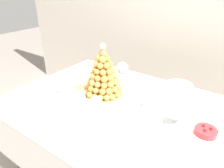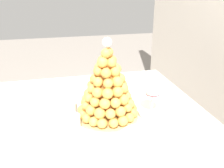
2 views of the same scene
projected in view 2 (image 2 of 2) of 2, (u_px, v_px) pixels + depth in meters
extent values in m
cylinder|color=brown|center=(22.00, 147.00, 1.53)|extent=(0.04, 0.04, 0.78)
cylinder|color=brown|center=(145.00, 130.00, 1.71)|extent=(0.04, 0.04, 0.78)
cube|color=brown|center=(112.00, 162.00, 0.82)|extent=(1.56, 0.94, 0.02)
cube|color=white|center=(112.00, 160.00, 0.81)|extent=(1.62, 1.00, 0.00)
cube|color=white|center=(84.00, 101.00, 1.61)|extent=(0.01, 1.00, 0.34)
cube|color=white|center=(96.00, 118.00, 1.05)|extent=(0.54, 0.38, 0.01)
cube|color=white|center=(50.00, 121.00, 1.01)|extent=(0.54, 0.01, 0.02)
cube|color=white|center=(137.00, 111.00, 1.09)|extent=(0.54, 0.01, 0.02)
cube|color=white|center=(87.00, 91.00, 1.29)|extent=(0.01, 0.38, 0.02)
cube|color=white|center=(110.00, 156.00, 0.80)|extent=(0.01, 0.38, 0.02)
cylinder|color=white|center=(96.00, 118.00, 1.05)|extent=(0.35, 0.35, 0.00)
cylinder|color=tan|center=(108.00, 115.00, 1.06)|extent=(0.27, 0.27, 0.01)
cone|color=#BD7C38|center=(107.00, 83.00, 1.00)|extent=(0.18, 0.18, 0.29)
sphere|color=gold|center=(114.00, 123.00, 0.95)|extent=(0.04, 0.04, 0.04)
sphere|color=gold|center=(123.00, 121.00, 0.97)|extent=(0.04, 0.04, 0.04)
sphere|color=gold|center=(129.00, 118.00, 0.99)|extent=(0.04, 0.04, 0.04)
sphere|color=gold|center=(132.00, 113.00, 1.03)|extent=(0.04, 0.04, 0.04)
sphere|color=gold|center=(132.00, 109.00, 1.06)|extent=(0.05, 0.05, 0.05)
sphere|color=gold|center=(129.00, 104.00, 1.10)|extent=(0.05, 0.05, 0.05)
sphere|color=gold|center=(123.00, 101.00, 1.13)|extent=(0.04, 0.04, 0.04)
sphere|color=gold|center=(115.00, 100.00, 1.14)|extent=(0.04, 0.04, 0.04)
sphere|color=gold|center=(107.00, 99.00, 1.15)|extent=(0.04, 0.04, 0.04)
sphere|color=gold|center=(99.00, 100.00, 1.14)|extent=(0.04, 0.04, 0.04)
sphere|color=gold|center=(91.00, 102.00, 1.12)|extent=(0.05, 0.05, 0.05)
sphere|color=gold|center=(86.00, 106.00, 1.09)|extent=(0.04, 0.04, 0.04)
sphere|color=gold|center=(83.00, 109.00, 1.05)|extent=(0.04, 0.04, 0.04)
sphere|color=gold|center=(83.00, 114.00, 1.02)|extent=(0.04, 0.04, 0.04)
sphere|color=gold|center=(87.00, 118.00, 0.98)|extent=(0.04, 0.04, 0.04)
sphere|color=gold|center=(94.00, 122.00, 0.96)|extent=(0.04, 0.04, 0.04)
sphere|color=gold|center=(103.00, 123.00, 0.95)|extent=(0.04, 0.04, 0.04)
sphere|color=gold|center=(120.00, 111.00, 0.96)|extent=(0.04, 0.04, 0.04)
sphere|color=gold|center=(127.00, 108.00, 0.99)|extent=(0.04, 0.04, 0.04)
sphere|color=gold|center=(130.00, 104.00, 1.03)|extent=(0.04, 0.04, 0.04)
sphere|color=gold|center=(128.00, 99.00, 1.07)|extent=(0.04, 0.04, 0.04)
sphere|color=gold|center=(122.00, 96.00, 1.10)|extent=(0.04, 0.04, 0.04)
sphere|color=gold|center=(114.00, 94.00, 1.12)|extent=(0.04, 0.04, 0.04)
sphere|color=gold|center=(105.00, 93.00, 1.12)|extent=(0.05, 0.05, 0.05)
sphere|color=gold|center=(96.00, 95.00, 1.11)|extent=(0.04, 0.04, 0.04)
sphere|color=gold|center=(89.00, 98.00, 1.08)|extent=(0.04, 0.04, 0.04)
sphere|color=gold|center=(86.00, 102.00, 1.04)|extent=(0.04, 0.04, 0.04)
sphere|color=gold|center=(86.00, 106.00, 1.00)|extent=(0.04, 0.04, 0.04)
sphere|color=gold|center=(91.00, 110.00, 0.97)|extent=(0.04, 0.04, 0.04)
sphere|color=gold|center=(100.00, 113.00, 0.95)|extent=(0.05, 0.05, 0.05)
sphere|color=gold|center=(110.00, 114.00, 0.95)|extent=(0.04, 0.04, 0.04)
sphere|color=gold|center=(123.00, 100.00, 0.98)|extent=(0.05, 0.05, 0.05)
sphere|color=gold|center=(127.00, 95.00, 1.01)|extent=(0.04, 0.04, 0.04)
sphere|color=gold|center=(125.00, 91.00, 1.05)|extent=(0.04, 0.04, 0.04)
sphere|color=gold|center=(118.00, 89.00, 1.08)|extent=(0.04, 0.04, 0.04)
sphere|color=gold|center=(110.00, 87.00, 1.09)|extent=(0.04, 0.04, 0.04)
sphere|color=gold|center=(101.00, 88.00, 1.09)|extent=(0.04, 0.04, 0.04)
sphere|color=gold|center=(93.00, 90.00, 1.07)|extent=(0.04, 0.04, 0.04)
sphere|color=gold|center=(89.00, 94.00, 1.03)|extent=(0.05, 0.05, 0.05)
sphere|color=gold|center=(89.00, 98.00, 0.99)|extent=(0.04, 0.04, 0.04)
sphere|color=gold|center=(95.00, 102.00, 0.96)|extent=(0.04, 0.04, 0.04)
sphere|color=gold|center=(105.00, 104.00, 0.95)|extent=(0.04, 0.04, 0.04)
sphere|color=gold|center=(115.00, 103.00, 0.95)|extent=(0.04, 0.04, 0.04)
sphere|color=gold|center=(123.00, 88.00, 0.99)|extent=(0.05, 0.05, 0.05)
sphere|color=gold|center=(122.00, 85.00, 1.03)|extent=(0.04, 0.04, 0.04)
sphere|color=gold|center=(116.00, 82.00, 1.06)|extent=(0.04, 0.04, 0.04)
sphere|color=gold|center=(107.00, 81.00, 1.07)|extent=(0.04, 0.04, 0.04)
sphere|color=gold|center=(98.00, 82.00, 1.06)|extent=(0.04, 0.04, 0.04)
sphere|color=gold|center=(92.00, 85.00, 1.02)|extent=(0.05, 0.05, 0.05)
sphere|color=gold|center=(92.00, 89.00, 0.99)|extent=(0.04, 0.04, 0.04)
sphere|color=gold|center=(98.00, 93.00, 0.96)|extent=(0.04, 0.04, 0.04)
sphere|color=gold|center=(108.00, 94.00, 0.95)|extent=(0.04, 0.04, 0.04)
sphere|color=gold|center=(117.00, 92.00, 0.96)|extent=(0.04, 0.04, 0.04)
sphere|color=gold|center=(120.00, 79.00, 1.00)|extent=(0.05, 0.05, 0.05)
sphere|color=gold|center=(116.00, 75.00, 1.03)|extent=(0.05, 0.05, 0.05)
sphere|color=gold|center=(107.00, 74.00, 1.04)|extent=(0.04, 0.04, 0.04)
sphere|color=gold|center=(98.00, 76.00, 1.03)|extent=(0.04, 0.04, 0.04)
sphere|color=gold|center=(94.00, 79.00, 0.99)|extent=(0.04, 0.04, 0.04)
sphere|color=gold|center=(98.00, 82.00, 0.96)|extent=(0.04, 0.04, 0.04)
sphere|color=gold|center=(108.00, 83.00, 0.94)|extent=(0.04, 0.04, 0.04)
sphere|color=gold|center=(117.00, 82.00, 0.96)|extent=(0.05, 0.05, 0.05)
sphere|color=gold|center=(116.00, 69.00, 0.99)|extent=(0.04, 0.04, 0.04)
sphere|color=gold|center=(108.00, 67.00, 1.01)|extent=(0.04, 0.04, 0.04)
sphere|color=gold|center=(100.00, 68.00, 1.00)|extent=(0.05, 0.05, 0.05)
sphere|color=gold|center=(98.00, 71.00, 0.96)|extent=(0.04, 0.04, 0.04)
sphere|color=gold|center=(106.00, 73.00, 0.94)|extent=(0.04, 0.04, 0.04)
sphere|color=gold|center=(115.00, 72.00, 0.96)|extent=(0.04, 0.04, 0.04)
sphere|color=gold|center=(112.00, 60.00, 0.98)|extent=(0.04, 0.04, 0.04)
sphere|color=gold|center=(103.00, 60.00, 0.98)|extent=(0.04, 0.04, 0.04)
sphere|color=gold|center=(102.00, 62.00, 0.95)|extent=(0.05, 0.05, 0.05)
sphere|color=gold|center=(112.00, 63.00, 0.95)|extent=(0.04, 0.04, 0.04)
sphere|color=gold|center=(108.00, 52.00, 0.96)|extent=(0.04, 0.04, 0.04)
sphere|color=gold|center=(106.00, 53.00, 0.94)|extent=(0.04, 0.04, 0.04)
sphere|color=white|center=(107.00, 42.00, 0.93)|extent=(0.04, 0.04, 0.04)
cylinder|color=silver|center=(66.00, 94.00, 1.20)|extent=(0.06, 0.06, 0.06)
cylinder|color=gold|center=(66.00, 97.00, 1.21)|extent=(0.06, 0.06, 0.02)
cylinder|color=#EAC166|center=(66.00, 93.00, 1.20)|extent=(0.06, 0.06, 0.02)
sphere|color=brown|center=(66.00, 91.00, 1.20)|extent=(0.02, 0.02, 0.02)
cylinder|color=silver|center=(70.00, 108.00, 1.07)|extent=(0.06, 0.06, 0.06)
cylinder|color=gold|center=(70.00, 111.00, 1.08)|extent=(0.06, 0.06, 0.02)
cylinder|color=#EAC166|center=(70.00, 107.00, 1.07)|extent=(0.06, 0.06, 0.02)
sphere|color=brown|center=(71.00, 104.00, 1.07)|extent=(0.02, 0.02, 0.02)
cylinder|color=silver|center=(73.00, 122.00, 0.96)|extent=(0.06, 0.06, 0.06)
cylinder|color=#F4EAC6|center=(73.00, 125.00, 0.97)|extent=(0.06, 0.06, 0.02)
cylinder|color=white|center=(73.00, 121.00, 0.96)|extent=(0.06, 0.06, 0.02)
sphere|color=brown|center=(72.00, 118.00, 0.95)|extent=(0.02, 0.02, 0.02)
cylinder|color=silver|center=(76.00, 144.00, 0.83)|extent=(0.06, 0.06, 0.05)
cylinder|color=#F4EAC6|center=(76.00, 148.00, 0.84)|extent=(0.06, 0.06, 0.02)
cylinder|color=white|center=(76.00, 143.00, 0.83)|extent=(0.06, 0.06, 0.02)
sphere|color=brown|center=(73.00, 142.00, 0.82)|extent=(0.02, 0.02, 0.02)
cylinder|color=white|center=(90.00, 99.00, 1.19)|extent=(0.10, 0.10, 0.02)
cylinder|color=#F2CC59|center=(90.00, 98.00, 1.19)|extent=(0.09, 0.09, 0.00)
cylinder|color=brown|center=(143.00, 165.00, 0.61)|extent=(0.06, 0.05, 0.06)
cylinder|color=pink|center=(151.00, 168.00, 0.57)|extent=(0.05, 0.05, 0.04)
cylinder|color=#E54C47|center=(140.00, 161.00, 0.59)|extent=(0.06, 0.05, 0.06)
cylinder|color=yellow|center=(149.00, 153.00, 0.58)|extent=(0.06, 0.05, 0.06)
cylinder|color=yellow|center=(136.00, 161.00, 0.56)|extent=(0.06, 0.05, 0.06)
cylinder|color=yellow|center=(147.00, 150.00, 0.56)|extent=(0.06, 0.05, 0.05)
cylinder|color=#D199D8|center=(138.00, 155.00, 0.54)|extent=(0.07, 0.05, 0.07)
cylinder|color=#E54C47|center=(147.00, 160.00, 0.53)|extent=(0.05, 0.05, 0.03)
cylinder|color=#E54C47|center=(156.00, 154.00, 0.54)|extent=(0.05, 0.05, 0.05)
cylinder|color=#F9A54C|center=(138.00, 140.00, 0.56)|extent=(0.05, 0.05, 0.03)
cylinder|color=#72B2E0|center=(140.00, 154.00, 0.51)|extent=(0.05, 0.05, 0.04)
cylinder|color=yellow|center=(155.00, 146.00, 0.54)|extent=(0.05, 0.05, 0.03)
cylinder|color=silver|center=(151.00, 114.00, 1.09)|extent=(0.06, 0.06, 0.00)
cylinder|color=silver|center=(152.00, 105.00, 1.07)|extent=(0.01, 0.01, 0.09)
sphere|color=silver|center=(153.00, 87.00, 1.04)|extent=(0.08, 0.08, 0.08)
cylinder|color=maroon|center=(153.00, 91.00, 1.05)|extent=(0.06, 0.06, 0.03)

